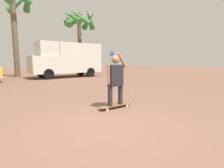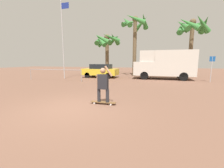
# 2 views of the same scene
# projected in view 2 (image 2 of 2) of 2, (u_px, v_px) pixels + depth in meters

# --- Properties ---
(ground_plane) EXTENTS (80.00, 80.00, 0.00)m
(ground_plane) POSITION_uv_depth(u_px,v_px,m) (73.00, 108.00, 5.90)
(ground_plane) COLOR brown
(skateboard) EXTENTS (1.10, 0.25, 0.10)m
(skateboard) POSITION_uv_depth(u_px,v_px,m) (103.00, 102.00, 6.47)
(skateboard) COLOR brown
(skateboard) RESTS_ON ground_plane
(person_skateboarder) EXTENTS (0.72, 0.23, 1.56)m
(person_skateboarder) POSITION_uv_depth(u_px,v_px,m) (103.00, 83.00, 6.34)
(person_skateboarder) COLOR #28282D
(person_skateboarder) RESTS_ON skateboard
(camper_van) EXTENTS (5.88, 2.11, 2.90)m
(camper_van) POSITION_uv_depth(u_px,v_px,m) (165.00, 64.00, 15.34)
(camper_van) COLOR black
(camper_van) RESTS_ON ground_plane
(parked_car_yellow) EXTENTS (3.94, 1.94, 1.52)m
(parked_car_yellow) POSITION_uv_depth(u_px,v_px,m) (101.00, 71.00, 17.08)
(parked_car_yellow) COLOR black
(parked_car_yellow) RESTS_ON ground_plane
(palm_tree_near_van) EXTENTS (3.83, 3.88, 6.89)m
(palm_tree_near_van) POSITION_uv_depth(u_px,v_px,m) (192.00, 28.00, 17.27)
(palm_tree_near_van) COLOR brown
(palm_tree_near_van) RESTS_ON ground_plane
(palm_tree_center_background) EXTENTS (3.48, 3.55, 7.42)m
(palm_tree_center_background) POSITION_uv_depth(u_px,v_px,m) (135.00, 28.00, 18.21)
(palm_tree_center_background) COLOR brown
(palm_tree_center_background) RESTS_ON ground_plane
(palm_tree_far_left) EXTENTS (4.20, 4.34, 6.16)m
(palm_tree_far_left) POSITION_uv_depth(u_px,v_px,m) (107.00, 41.00, 23.17)
(palm_tree_far_left) COLOR brown
(palm_tree_far_left) RESTS_ON ground_plane
(flagpole) EXTENTS (0.94, 0.12, 7.88)m
(flagpole) POSITION_uv_depth(u_px,v_px,m) (63.00, 36.00, 15.48)
(flagpole) COLOR #B7B7BC
(flagpole) RESTS_ON ground_plane
(street_sign) EXTENTS (0.44, 0.06, 2.26)m
(street_sign) POSITION_uv_depth(u_px,v_px,m) (212.00, 66.00, 13.03)
(street_sign) COLOR #B7B7BC
(street_sign) RESTS_ON ground_plane
(plaza_railing_segment) EXTENTS (5.70, 0.05, 1.08)m
(plaza_railing_segment) POSITION_uv_depth(u_px,v_px,m) (54.00, 71.00, 14.18)
(plaza_railing_segment) COLOR #99999E
(plaza_railing_segment) RESTS_ON ground_plane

